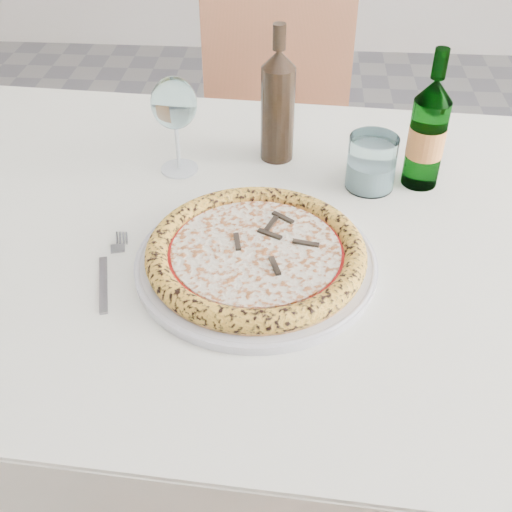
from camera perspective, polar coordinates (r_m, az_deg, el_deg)
The scene contains 9 objects.
dining_table at distance 1.09m, azimuth 0.39°, elevation -0.79°, with size 1.64×1.03×0.76m.
chair_far at distance 1.85m, azimuth 2.30°, elevation 11.64°, with size 0.49×0.49×0.93m.
plate at distance 0.96m, azimuth 0.00°, elevation -0.52°, with size 0.36×0.36×0.02m.
pizza at distance 0.95m, azimuth -0.00°, elevation 0.30°, with size 0.33×0.33×0.03m.
fork at distance 0.98m, azimuth -12.98°, elevation -1.37°, with size 0.04×0.18×0.00m.
wine_glass at distance 1.14m, azimuth -7.29°, elevation 13.13°, with size 0.08×0.08×0.18m.
tumbler at distance 1.14m, azimuth 10.20°, elevation 7.89°, with size 0.09×0.09×0.10m.
beer_bottle at distance 1.15m, azimuth 14.99°, elevation 10.50°, with size 0.06×0.06×0.25m.
wine_bottle at distance 1.19m, azimuth 1.95°, elevation 13.33°, with size 0.06×0.06×0.25m.
Camera 1 is at (-0.17, -0.61, 1.37)m, focal length 45.00 mm.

